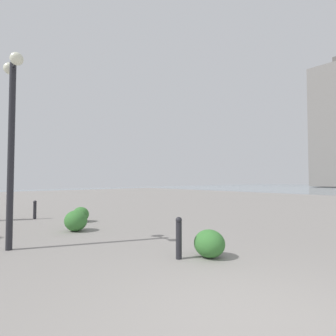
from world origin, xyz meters
TOP-DOWN VIEW (x-y plane):
  - lamppost at (5.33, 1.37)m, footprint 0.98×0.28m
  - bollard_near at (2.31, -1.05)m, footprint 0.13×0.13m
  - bollard_mid at (9.93, -0.41)m, footprint 0.13×0.13m
  - shrub_low at (6.47, -0.65)m, footprint 0.74×0.67m
  - shrub_round at (1.97, -1.58)m, footprint 0.66×0.60m
  - shrub_wide at (8.06, -1.50)m, footprint 0.65×0.58m

SIDE VIEW (x-z plane):
  - shrub_wide at x=8.06m, z-range 0.00..0.55m
  - shrub_round at x=1.97m, z-range 0.00..0.56m
  - shrub_low at x=6.47m, z-range 0.00..0.63m
  - bollard_mid at x=9.93m, z-range 0.02..0.76m
  - bollard_near at x=2.31m, z-range 0.02..0.85m
  - lamppost at x=5.33m, z-range 0.69..5.10m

